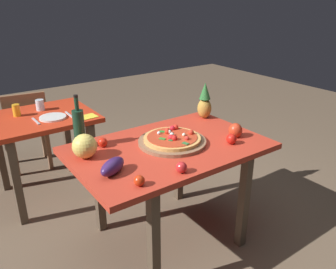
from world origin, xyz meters
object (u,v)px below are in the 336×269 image
object	(u,v)px
pizza	(172,138)
drinking_glass_water	(40,105)
tomato_near_board	(181,167)
napkin_folded	(88,117)
wine_bottle	(79,128)
fork_utensil	(36,121)
knife_utensil	(69,115)
pineapple_left	(205,102)
tomato_by_bottle	(231,139)
melon	(85,146)
dining_chair	(27,126)
tomato_at_corner	(103,142)
tomato_beside_pepper	(139,181)
dinner_plate	(53,117)
bell_pepper	(235,130)
pizza_board	(172,142)
drinking_glass_juice	(16,110)
display_table	(169,157)
background_table	(41,130)
eggplant	(113,166)

from	to	relation	value
pizza	drinking_glass_water	distance (m)	1.38
tomato_near_board	napkin_folded	world-z (taller)	tomato_near_board
wine_bottle	fork_utensil	size ratio (longest dim) A/B	2.03
knife_utensil	pineapple_left	bearing A→B (deg)	-37.22
tomato_by_bottle	drinking_glass_water	distance (m)	1.75
tomato_by_bottle	melon	bearing A→B (deg)	156.95
dining_chair	tomato_at_corner	world-z (taller)	dining_chair
pizza	tomato_beside_pepper	size ratio (longest dim) A/B	6.45
pineapple_left	tomato_beside_pepper	distance (m)	1.19
knife_utensil	dinner_plate	bearing A→B (deg)	-178.43
pizza	bell_pepper	world-z (taller)	bell_pepper
dining_chair	napkin_folded	world-z (taller)	dining_chair
dining_chair	pizza_board	world-z (taller)	dining_chair
bell_pepper	drinking_glass_juice	world-z (taller)	bell_pepper
display_table	pineapple_left	bearing A→B (deg)	26.80
pineapple_left	melon	xyz separation A→B (m)	(-1.11, -0.13, -0.06)
background_table	napkin_folded	bearing A→B (deg)	-39.23
melon	dinner_plate	world-z (taller)	melon
dining_chair	wine_bottle	world-z (taller)	wine_bottle
dining_chair	bell_pepper	world-z (taller)	bell_pepper
pizza_board	dinner_plate	xyz separation A→B (m)	(-0.51, 1.00, -0.00)
pineapple_left	bell_pepper	bearing A→B (deg)	-101.12
dining_chair	pizza	distance (m)	1.84
dinner_plate	tomato_near_board	bearing A→B (deg)	-77.20
eggplant	dinner_plate	bearing A→B (deg)	89.00
napkin_folded	drinking_glass_water	bearing A→B (deg)	123.15
pineapple_left	eggplant	distance (m)	1.15
melon	tomato_near_board	xyz separation A→B (m)	(0.38, -0.51, -0.05)
melon	tomato_near_board	bearing A→B (deg)	-53.58
dining_chair	drinking_glass_water	distance (m)	0.56
melon	pizza_board	bearing A→B (deg)	-13.90
tomato_near_board	drinking_glass_juice	size ratio (longest dim) A/B	0.65
drinking_glass_water	knife_utensil	size ratio (longest dim) A/B	0.54
pizza_board	drinking_glass_water	bearing A→B (deg)	112.67
display_table	knife_utensil	size ratio (longest dim) A/B	7.40
eggplant	dinner_plate	size ratio (longest dim) A/B	0.91
display_table	bell_pepper	distance (m)	0.53
tomato_near_board	dining_chair	bearing A→B (deg)	100.29
pizza	tomato_at_corner	distance (m)	0.48
tomato_beside_pepper	dinner_plate	world-z (taller)	tomato_beside_pepper
background_table	tomato_by_bottle	xyz separation A→B (m)	(0.92, -1.37, 0.17)
display_table	dinner_plate	world-z (taller)	dinner_plate
tomato_by_bottle	dinner_plate	size ratio (longest dim) A/B	0.33
eggplant	fork_utensil	world-z (taller)	eggplant
eggplant	drinking_glass_water	xyz separation A→B (m)	(0.00, 1.42, 0.00)
pineapple_left	napkin_folded	size ratio (longest dim) A/B	2.15
tomato_near_board	tomato_by_bottle	bearing A→B (deg)	13.20
wine_bottle	bell_pepper	xyz separation A→B (m)	(0.98, -0.49, -0.09)
napkin_folded	bell_pepper	bearing A→B (deg)	-55.64
drinking_glass_juice	tomato_at_corner	bearing A→B (deg)	-72.14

